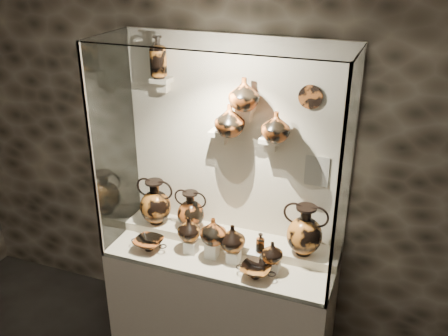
# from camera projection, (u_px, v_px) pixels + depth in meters

# --- Properties ---
(wall_back) EXTENTS (5.00, 0.02, 3.20)m
(wall_back) POSITION_uv_depth(u_px,v_px,m) (236.00, 144.00, 3.68)
(wall_back) COLOR black
(wall_back) RESTS_ON ground
(plinth) EXTENTS (1.70, 0.60, 0.80)m
(plinth) POSITION_uv_depth(u_px,v_px,m) (221.00, 300.00, 3.91)
(plinth) COLOR beige
(plinth) RESTS_ON floor
(front_tier) EXTENTS (1.68, 0.58, 0.03)m
(front_tier) POSITION_uv_depth(u_px,v_px,m) (221.00, 256.00, 3.74)
(front_tier) COLOR beige
(front_tier) RESTS_ON plinth
(rear_tier) EXTENTS (1.70, 0.25, 0.10)m
(rear_tier) POSITION_uv_depth(u_px,v_px,m) (229.00, 240.00, 3.87)
(rear_tier) COLOR beige
(rear_tier) RESTS_ON plinth
(back_panel) EXTENTS (1.70, 0.03, 1.60)m
(back_panel) POSITION_uv_depth(u_px,v_px,m) (236.00, 144.00, 3.68)
(back_panel) COLOR beige
(back_panel) RESTS_ON plinth
(glass_front) EXTENTS (1.70, 0.01, 1.60)m
(glass_front) POSITION_uv_depth(u_px,v_px,m) (204.00, 177.00, 3.16)
(glass_front) COLOR white
(glass_front) RESTS_ON plinth
(glass_left) EXTENTS (0.01, 0.60, 1.60)m
(glass_left) POSITION_uv_depth(u_px,v_px,m) (114.00, 144.00, 3.69)
(glass_left) COLOR white
(glass_left) RESTS_ON plinth
(glass_right) EXTENTS (0.01, 0.60, 1.60)m
(glass_right) POSITION_uv_depth(u_px,v_px,m) (346.00, 179.00, 3.14)
(glass_right) COLOR white
(glass_right) RESTS_ON plinth
(glass_top) EXTENTS (1.70, 0.60, 0.01)m
(glass_top) POSITION_uv_depth(u_px,v_px,m) (220.00, 42.00, 3.08)
(glass_top) COLOR white
(glass_top) RESTS_ON back_panel
(frame_post_left) EXTENTS (0.02, 0.02, 1.60)m
(frame_post_left) POSITION_uv_depth(u_px,v_px,m) (92.00, 158.00, 3.44)
(frame_post_left) COLOR gray
(frame_post_left) RESTS_ON plinth
(frame_post_right) EXTENTS (0.02, 0.02, 1.60)m
(frame_post_right) POSITION_uv_depth(u_px,v_px,m) (337.00, 199.00, 2.89)
(frame_post_right) COLOR gray
(frame_post_right) RESTS_ON plinth
(pedestal_a) EXTENTS (0.09, 0.09, 0.10)m
(pedestal_a) POSITION_uv_depth(u_px,v_px,m) (191.00, 246.00, 3.74)
(pedestal_a) COLOR silver
(pedestal_a) RESTS_ON front_tier
(pedestal_b) EXTENTS (0.09, 0.09, 0.13)m
(pedestal_b) POSITION_uv_depth(u_px,v_px,m) (212.00, 249.00, 3.68)
(pedestal_b) COLOR silver
(pedestal_b) RESTS_ON front_tier
(pedestal_c) EXTENTS (0.09, 0.09, 0.09)m
(pedestal_c) POSITION_uv_depth(u_px,v_px,m) (234.00, 256.00, 3.63)
(pedestal_c) COLOR silver
(pedestal_c) RESTS_ON front_tier
(pedestal_d) EXTENTS (0.09, 0.09, 0.12)m
(pedestal_d) POSITION_uv_depth(u_px,v_px,m) (255.00, 259.00, 3.57)
(pedestal_d) COLOR silver
(pedestal_d) RESTS_ON front_tier
(pedestal_e) EXTENTS (0.09, 0.09, 0.08)m
(pedestal_e) POSITION_uv_depth(u_px,v_px,m) (273.00, 265.00, 3.54)
(pedestal_e) COLOR silver
(pedestal_e) RESTS_ON front_tier
(bracket_ul) EXTENTS (0.14, 0.12, 0.04)m
(bracket_ul) POSITION_uv_depth(u_px,v_px,m) (162.00, 80.00, 3.61)
(bracket_ul) COLOR beige
(bracket_ul) RESTS_ON back_panel
(bracket_ca) EXTENTS (0.14, 0.12, 0.04)m
(bracket_ca) POSITION_uv_depth(u_px,v_px,m) (220.00, 133.00, 3.61)
(bracket_ca) COLOR beige
(bracket_ca) RESTS_ON back_panel
(bracket_cb) EXTENTS (0.10, 0.12, 0.04)m
(bracket_cb) POSITION_uv_depth(u_px,v_px,m) (246.00, 110.00, 3.46)
(bracket_cb) COLOR beige
(bracket_cb) RESTS_ON back_panel
(bracket_cc) EXTENTS (0.14, 0.12, 0.04)m
(bracket_cc) POSITION_uv_depth(u_px,v_px,m) (270.00, 140.00, 3.48)
(bracket_cc) COLOR beige
(bracket_cc) RESTS_ON back_panel
(amphora_left) EXTENTS (0.32, 0.32, 0.37)m
(amphora_left) POSITION_uv_depth(u_px,v_px,m) (155.00, 202.00, 3.94)
(amphora_left) COLOR #AA5F20
(amphora_left) RESTS_ON rear_tier
(amphora_mid) EXTENTS (0.30, 0.30, 0.32)m
(amphora_mid) POSITION_uv_depth(u_px,v_px,m) (191.00, 210.00, 3.88)
(amphora_mid) COLOR #A44C1D
(amphora_mid) RESTS_ON rear_tier
(amphora_right) EXTENTS (0.36, 0.36, 0.39)m
(amphora_right) POSITION_uv_depth(u_px,v_px,m) (305.00, 230.00, 3.55)
(amphora_right) COLOR #AA5F20
(amphora_right) RESTS_ON rear_tier
(jug_a) EXTENTS (0.19, 0.19, 0.18)m
(jug_a) POSITION_uv_depth(u_px,v_px,m) (189.00, 228.00, 3.70)
(jug_a) COLOR #AA5F20
(jug_a) RESTS_ON pedestal_a
(jug_b) EXTENTS (0.24, 0.24, 0.20)m
(jug_b) POSITION_uv_depth(u_px,v_px,m) (213.00, 231.00, 3.59)
(jug_b) COLOR #A44C1D
(jug_b) RESTS_ON pedestal_b
(jug_c) EXTENTS (0.24, 0.24, 0.20)m
(jug_c) POSITION_uv_depth(u_px,v_px,m) (232.00, 238.00, 3.59)
(jug_c) COLOR #AA5F20
(jug_c) RESTS_ON pedestal_c
(jug_e) EXTENTS (0.18, 0.18, 0.16)m
(jug_e) POSITION_uv_depth(u_px,v_px,m) (272.00, 252.00, 3.48)
(jug_e) COLOR #AA5F20
(jug_e) RESTS_ON pedestal_e
(lekythos_small) EXTENTS (0.09, 0.09, 0.17)m
(lekythos_small) POSITION_uv_depth(u_px,v_px,m) (260.00, 242.00, 3.52)
(lekythos_small) COLOR #A44C1D
(lekythos_small) RESTS_ON pedestal_d
(kylix_left) EXTENTS (0.30, 0.26, 0.11)m
(kylix_left) POSITION_uv_depth(u_px,v_px,m) (149.00, 243.00, 3.77)
(kylix_left) COLOR #A44C1D
(kylix_left) RESTS_ON front_tier
(kylix_right) EXTENTS (0.33, 0.30, 0.11)m
(kylix_right) POSITION_uv_depth(u_px,v_px,m) (256.00, 270.00, 3.46)
(kylix_right) COLOR #AA5F20
(kylix_right) RESTS_ON front_tier
(lekythos_tall) EXTENTS (0.14, 0.14, 0.33)m
(lekythos_tall) POSITION_uv_depth(u_px,v_px,m) (158.00, 55.00, 3.52)
(lekythos_tall) COLOR #AA5F20
(lekythos_tall) RESTS_ON bracket_ul
(ovoid_vase_a) EXTENTS (0.26, 0.26, 0.22)m
(ovoid_vase_a) POSITION_uv_depth(u_px,v_px,m) (230.00, 120.00, 3.47)
(ovoid_vase_a) COLOR #A44C1D
(ovoid_vase_a) RESTS_ON bracket_ca
(ovoid_vase_b) EXTENTS (0.24, 0.24, 0.22)m
(ovoid_vase_b) POSITION_uv_depth(u_px,v_px,m) (244.00, 94.00, 3.36)
(ovoid_vase_b) COLOR #A44C1D
(ovoid_vase_b) RESTS_ON bracket_cb
(ovoid_vase_c) EXTENTS (0.22, 0.22, 0.21)m
(ovoid_vase_c) POSITION_uv_depth(u_px,v_px,m) (276.00, 126.00, 3.38)
(ovoid_vase_c) COLOR #A44C1D
(ovoid_vase_c) RESTS_ON bracket_cc
(wall_plate) EXTENTS (0.16, 0.02, 0.16)m
(wall_plate) POSITION_uv_depth(u_px,v_px,m) (311.00, 97.00, 3.31)
(wall_plate) COLOR #984C1E
(wall_plate) RESTS_ON back_panel
(info_placard) EXTENTS (0.17, 0.01, 0.23)m
(info_placard) POSITION_uv_depth(u_px,v_px,m) (317.00, 171.00, 3.51)
(info_placard) COLOR beige
(info_placard) RESTS_ON back_panel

